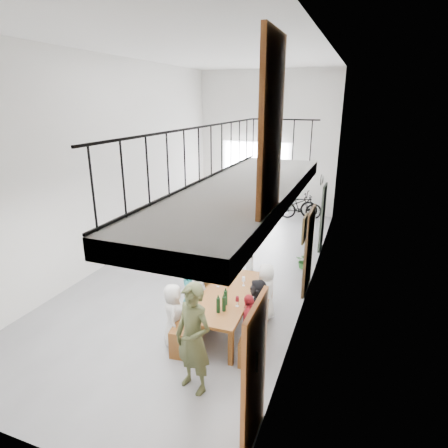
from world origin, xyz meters
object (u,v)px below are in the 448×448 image
at_px(bench_inner, 198,313).
at_px(bicycle_near, 293,203).
at_px(oak_barrel, 208,200).
at_px(tasting_table, 227,298).
at_px(side_bench, 162,228).
at_px(host_standing, 193,339).
at_px(serving_counter, 242,199).

bearing_deg(bench_inner, bicycle_near, 80.71).
bearing_deg(oak_barrel, bicycle_near, 6.99).
xyz_separation_m(tasting_table, oak_barrel, (-3.67, 7.76, -0.29)).
bearing_deg(side_bench, host_standing, -56.35).
xyz_separation_m(bench_inner, bicycle_near, (0.36, 8.25, 0.25)).
bearing_deg(serving_counter, oak_barrel, -168.53).
distance_m(tasting_table, bicycle_near, 8.18).
relative_size(side_bench, serving_counter, 0.95).
height_order(bench_inner, oak_barrel, oak_barrel).
height_order(tasting_table, host_standing, host_standing).
distance_m(tasting_table, side_bench, 5.95).
distance_m(host_standing, bicycle_near, 9.89).
bearing_deg(host_standing, tasting_table, 110.00).
bearing_deg(tasting_table, oak_barrel, 113.59).
relative_size(side_bench, bicycle_near, 0.92).
distance_m(tasting_table, serving_counter, 8.56).
height_order(oak_barrel, bicycle_near, bicycle_near).
xyz_separation_m(side_bench, oak_barrel, (0.31, 3.36, 0.17)).
bearing_deg(tasting_table, bench_inner, -174.82).
distance_m(oak_barrel, serving_counter, 1.40).
xyz_separation_m(bench_inner, side_bench, (-3.38, 4.47, -0.01)).
bearing_deg(serving_counter, host_standing, -84.46).
relative_size(tasting_table, bicycle_near, 1.19).
xyz_separation_m(side_bench, serving_counter, (1.62, 3.83, 0.25)).
distance_m(side_bench, bicycle_near, 5.33).
xyz_separation_m(oak_barrel, bicycle_near, (3.43, 0.42, 0.10)).
distance_m(bench_inner, side_bench, 5.60).
height_order(tasting_table, oak_barrel, oak_barrel).
bearing_deg(oak_barrel, bench_inner, -68.58).
xyz_separation_m(tasting_table, host_standing, (0.07, -1.70, 0.21)).
relative_size(bench_inner, serving_counter, 1.21).
relative_size(tasting_table, serving_counter, 1.24).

